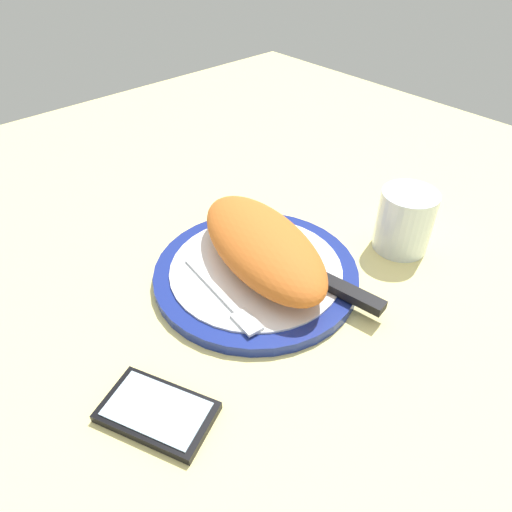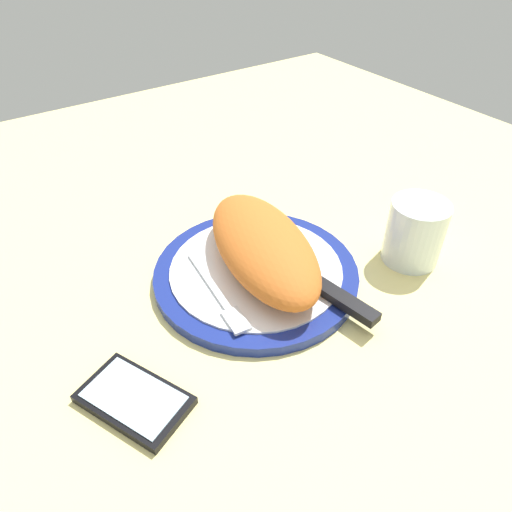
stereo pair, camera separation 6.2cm
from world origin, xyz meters
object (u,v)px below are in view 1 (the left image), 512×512
object	(u,v)px
knife	(328,283)
water_glass	(404,224)
smartphone	(157,412)
calzone	(262,245)
fork	(226,300)
plate	(256,273)

from	to	relation	value
knife	water_glass	distance (cm)	16.05
smartphone	calzone	bearing A→B (deg)	111.69
water_glass	fork	bearing A→B (deg)	-103.70
calzone	smartphone	xyz separation A→B (cm)	(9.00, -22.62, -4.39)
fork	plate	bearing A→B (deg)	108.31
plate	calzone	distance (cm)	4.26
knife	plate	bearing A→B (deg)	-153.60
calzone	knife	bearing A→B (deg)	19.82
calzone	knife	world-z (taller)	calzone
fork	water_glass	bearing A→B (deg)	76.30
knife	water_glass	world-z (taller)	water_glass
plate	knife	distance (cm)	9.95
fork	smartphone	distance (cm)	15.92
plate	knife	size ratio (longest dim) A/B	1.23
calzone	water_glass	bearing A→B (deg)	64.52
smartphone	water_glass	world-z (taller)	water_glass
fork	smartphone	size ratio (longest dim) A/B	1.23
calzone	smartphone	world-z (taller)	calzone
fork	water_glass	distance (cm)	28.23
plate	water_glass	distance (cm)	22.45
plate	knife	xyz separation A→B (cm)	(8.82, 4.38, 1.43)
fork	smartphone	world-z (taller)	fork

